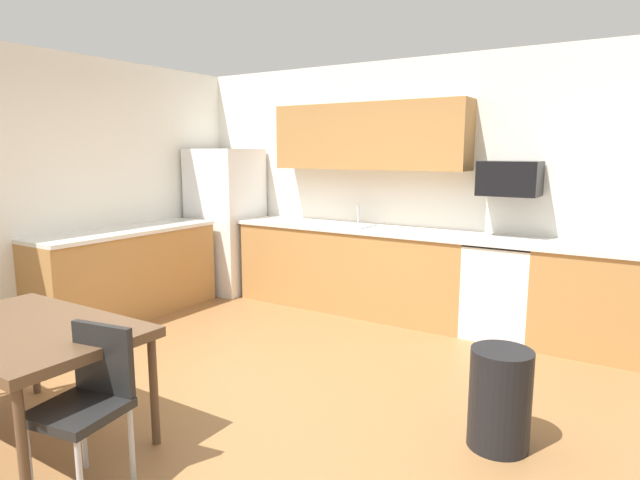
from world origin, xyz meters
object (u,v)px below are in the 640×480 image
Objects in this scene: trash_bin at (500,399)px; refrigerator at (226,220)px; chair_near_table at (89,395)px; oven_range at (501,289)px; microwave at (510,179)px; dining_table at (24,336)px.

refrigerator is at bearing 153.69° from trash_bin.
chair_near_table is 1.42× the size of trash_bin.
oven_range reaches higher than trash_bin.
microwave is at bearing 103.51° from trash_bin.
dining_table reaches higher than trash_bin.
dining_table is (-1.88, -3.57, -0.82)m from microwave.
refrigerator is at bearing -176.95° from microwave.
dining_table is at bearing -118.40° from oven_range.
chair_near_table reaches higher than dining_table.
dining_table is 2.33× the size of trash_bin.
dining_table is 2.82m from trash_bin.
refrigerator is 2.09× the size of chair_near_table.
trash_bin is (0.50, -2.00, -0.16)m from oven_range.
microwave is (-0.00, 0.10, 1.04)m from oven_range.
microwave is 4.12m from dining_table.
dining_table is at bearing -66.07° from refrigerator.
oven_range is 1.07× the size of chair_near_table.
microwave is 0.90× the size of trash_bin.
chair_near_table is 2.29m from trash_bin.
refrigerator reaches higher than microwave.
refrigerator is at bearing -178.64° from oven_range.
dining_table is at bearing -148.33° from trash_bin.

